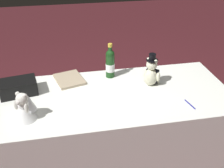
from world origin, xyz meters
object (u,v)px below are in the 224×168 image
at_px(teddy_bear_bride, 25,107).
at_px(guestbook, 69,79).
at_px(gift_case_black, 18,87).
at_px(teddy_bear_groom, 151,73).
at_px(signing_pen, 190,105).
at_px(champagne_bottle, 110,63).

distance_m(teddy_bear_bride, guestbook, 0.59).
distance_m(gift_case_black, guestbook, 0.44).
height_order(teddy_bear_groom, signing_pen, teddy_bear_groom).
xyz_separation_m(teddy_bear_bride, guestbook, (-0.33, -0.48, -0.08)).
height_order(champagne_bottle, gift_case_black, champagne_bottle).
bearing_deg(guestbook, teddy_bear_groom, 148.52).
relative_size(teddy_bear_bride, signing_pen, 1.58).
xyz_separation_m(teddy_bear_groom, gift_case_black, (1.09, -0.06, -0.05)).
bearing_deg(guestbook, champagne_bottle, 165.60).
distance_m(teddy_bear_bride, champagne_bottle, 0.85).
relative_size(signing_pen, gift_case_black, 0.44).
xyz_separation_m(signing_pen, gift_case_black, (1.29, -0.42, 0.05)).
xyz_separation_m(teddy_bear_bride, signing_pen, (-1.21, 0.07, -0.09)).
height_order(teddy_bear_groom, gift_case_black, teddy_bear_groom).
relative_size(teddy_bear_groom, signing_pen, 2.10).
relative_size(champagne_bottle, signing_pen, 2.29).
relative_size(teddy_bear_bride, champagne_bottle, 0.69).
height_order(teddy_bear_bride, champagne_bottle, champagne_bottle).
xyz_separation_m(teddy_bear_groom, champagne_bottle, (0.31, -0.20, 0.02)).
relative_size(teddy_bear_groom, guestbook, 1.06).
xyz_separation_m(signing_pen, guestbook, (0.88, -0.55, 0.01)).
bearing_deg(teddy_bear_bride, teddy_bear_groom, -164.39).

